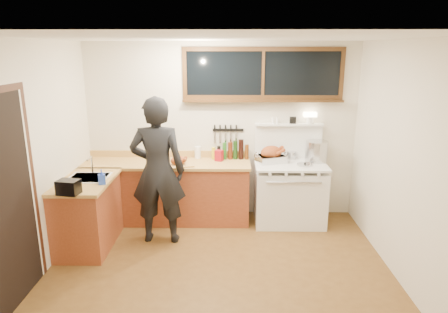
{
  "coord_description": "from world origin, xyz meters",
  "views": [
    {
      "loc": [
        0.11,
        -4.11,
        2.49
      ],
      "look_at": [
        0.05,
        0.85,
        1.15
      ],
      "focal_mm": 32.0,
      "sensor_mm": 36.0,
      "label": 1
    }
  ],
  "objects_px": {
    "vintage_stove": "(289,192)",
    "roast_turkey": "(271,155)",
    "man": "(158,171)",
    "cutting_board": "(179,162)"
  },
  "relations": [
    {
      "from": "cutting_board",
      "to": "vintage_stove",
      "type": "bearing_deg",
      "value": 4.96
    },
    {
      "from": "vintage_stove",
      "to": "man",
      "type": "distance_m",
      "value": 1.97
    },
    {
      "from": "vintage_stove",
      "to": "cutting_board",
      "type": "xyz_separation_m",
      "value": [
        -1.6,
        -0.14,
        0.49
      ]
    },
    {
      "from": "vintage_stove",
      "to": "roast_turkey",
      "type": "relative_size",
      "value": 3.36
    },
    {
      "from": "vintage_stove",
      "to": "cutting_board",
      "type": "distance_m",
      "value": 1.67
    },
    {
      "from": "man",
      "to": "cutting_board",
      "type": "distance_m",
      "value": 0.53
    },
    {
      "from": "cutting_board",
      "to": "roast_turkey",
      "type": "distance_m",
      "value": 1.34
    },
    {
      "from": "cutting_board",
      "to": "roast_turkey",
      "type": "relative_size",
      "value": 0.99
    },
    {
      "from": "vintage_stove",
      "to": "roast_turkey",
      "type": "height_order",
      "value": "vintage_stove"
    },
    {
      "from": "vintage_stove",
      "to": "roast_turkey",
      "type": "distance_m",
      "value": 0.6
    }
  ]
}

